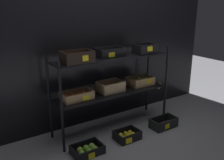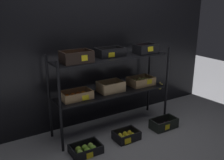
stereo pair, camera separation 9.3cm
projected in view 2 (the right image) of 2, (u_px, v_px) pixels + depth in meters
The scene contains 6 objects.
ground_plane at pixel (112, 127), 3.50m from camera, with size 10.00×10.00×0.00m, color gray.
storefront_wall at pixel (97, 38), 3.47m from camera, with size 3.99×0.12×2.40m, color black.
display_rack at pixel (112, 75), 3.28m from camera, with size 1.70×0.43×1.14m.
crate_ground_apple_green at pixel (86, 149), 2.89m from camera, with size 0.35×0.26×0.10m.
crate_ground_lemon at pixel (126, 136), 3.18m from camera, with size 0.31×0.24×0.11m.
crate_ground_plum at pixel (164, 125), 3.47m from camera, with size 0.37×0.21×0.14m.
Camera 2 is at (-1.64, -2.68, 1.67)m, focal length 40.06 mm.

